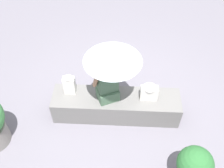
# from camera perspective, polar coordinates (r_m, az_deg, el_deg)

# --- Properties ---
(ground_plane) EXTENTS (14.00, 14.00, 0.00)m
(ground_plane) POSITION_cam_1_polar(r_m,az_deg,el_deg) (4.86, 0.86, -6.48)
(ground_plane) COLOR slate
(stone_bench) EXTENTS (2.24, 0.54, 0.47)m
(stone_bench) POSITION_cam_1_polar(r_m,az_deg,el_deg) (4.67, 0.90, -4.80)
(stone_bench) COLOR slate
(stone_bench) RESTS_ON ground
(person_seated) EXTENTS (0.51, 0.39, 0.90)m
(person_seated) POSITION_cam_1_polar(r_m,az_deg,el_deg) (4.19, -1.00, 0.32)
(person_seated) COLOR #47664C
(person_seated) RESTS_ON stone_bench
(parasol) EXTENTS (0.88, 0.88, 1.11)m
(parasol) POSITION_cam_1_polar(r_m,az_deg,el_deg) (3.77, 0.15, 6.31)
(parasol) COLOR #B7B7BC
(parasol) RESTS_ON stone_bench
(handbag_black) EXTENTS (0.20, 0.15, 0.37)m
(handbag_black) POSITION_cam_1_polar(r_m,az_deg,el_deg) (4.49, -9.37, -0.25)
(handbag_black) COLOR silver
(handbag_black) RESTS_ON stone_bench
(tote_bag_canvas) EXTENTS (0.29, 0.22, 0.28)m
(tote_bag_canvas) POSITION_cam_1_polar(r_m,az_deg,el_deg) (4.42, 8.15, -1.92)
(tote_bag_canvas) COLOR silver
(tote_bag_canvas) RESTS_ON stone_bench
(planter_near) EXTENTS (0.51, 0.51, 0.79)m
(planter_near) POSITION_cam_1_polar(r_m,az_deg,el_deg) (4.03, 17.48, -17.12)
(planter_near) COLOR brown
(planter_near) RESTS_ON ground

